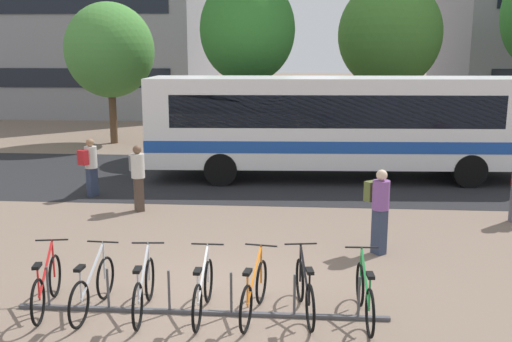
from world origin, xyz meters
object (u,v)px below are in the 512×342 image
parked_bicycle_white_3 (203,292)px  parked_bicycle_black_5 (305,291)px  parked_bicycle_orange_4 (254,293)px  commuter_red_pack_3 (90,163)px  commuter_olive_pack_2 (379,205)px  street_tree_1 (390,35)px  parked_bicycle_green_6 (365,296)px  parked_bicycle_silver_1 (93,289)px  parked_bicycle_silver_2 (144,290)px  street_tree_0 (110,50)px  commuter_grey_pack_1 (138,173)px  street_tree_2 (247,30)px  city_bus (343,123)px  parked_bicycle_red_0 (47,286)px

parked_bicycle_white_3 → parked_bicycle_black_5: size_ratio=1.01×
parked_bicycle_orange_4 → commuter_red_pack_3: size_ratio=1.05×
commuter_olive_pack_2 → street_tree_1: street_tree_1 is taller
parked_bicycle_green_6 → street_tree_1: 20.11m
parked_bicycle_silver_1 → parked_bicycle_white_3: 1.73m
parked_bicycle_green_6 → street_tree_1: (3.07, 19.39, 4.35)m
parked_bicycle_silver_2 → street_tree_0: bearing=14.7°
parked_bicycle_green_6 → commuter_grey_pack_1: bearing=39.5°
parked_bicycle_black_5 → commuter_olive_pack_2: 3.31m
parked_bicycle_green_6 → commuter_red_pack_3: (-6.82, 7.06, 0.55)m
commuter_red_pack_3 → street_tree_2: size_ratio=0.24×
city_bus → street_tree_1: 10.27m
parked_bicycle_white_3 → street_tree_0: size_ratio=0.28×
parked_bicycle_silver_2 → street_tree_1: street_tree_1 is taller
parked_bicycle_silver_2 → commuter_red_pack_3: (-3.44, 7.11, 0.55)m
city_bus → parked_bicycle_black_5: (-1.25, -9.85, -1.39)m
parked_bicycle_white_3 → parked_bicycle_silver_1: bearing=90.8°
parked_bicycle_white_3 → street_tree_0: street_tree_0 is taller
city_bus → parked_bicycle_green_6: size_ratio=7.03×
commuter_olive_pack_2 → street_tree_0: (-9.79, 13.41, 3.02)m
street_tree_0 → street_tree_1: size_ratio=0.83×
street_tree_0 → parked_bicycle_white_3: bearing=-67.7°
parked_bicycle_green_6 → commuter_grey_pack_1: 7.67m
parked_bicycle_red_0 → parked_bicycle_green_6: (4.94, 0.02, 0.00)m
commuter_olive_pack_2 → commuter_red_pack_3: commuter_olive_pack_2 is taller
parked_bicycle_silver_1 → parked_bicycle_black_5: same height
parked_bicycle_white_3 → parked_bicycle_orange_4: size_ratio=1.01×
parked_bicycle_red_0 → commuter_grey_pack_1: size_ratio=1.01×
commuter_grey_pack_1 → parked_bicycle_silver_1: bearing=-21.8°
commuter_grey_pack_1 → parked_bicycle_silver_2: bearing=-14.2°
parked_bicycle_silver_2 → parked_bicycle_orange_4: (1.70, 0.03, 0.00)m
parked_bicycle_white_3 → parked_bicycle_red_0: bearing=89.9°
city_bus → parked_bicycle_white_3: city_bus is taller
commuter_grey_pack_1 → parked_bicycle_black_5: bearing=6.0°
city_bus → commuter_grey_pack_1: size_ratio=7.15×
parked_bicycle_green_6 → commuter_olive_pack_2: 3.11m
parked_bicycle_black_5 → parked_bicycle_orange_4: bearing=89.8°
parked_bicycle_silver_2 → street_tree_1: bearing=-23.2°
parked_bicycle_orange_4 → parked_bicycle_white_3: bearing=100.2°
city_bus → parked_bicycle_orange_4: 10.26m
city_bus → commuter_grey_pack_1: bearing=-144.8°
parked_bicycle_black_5 → street_tree_0: bearing=18.5°
parked_bicycle_white_3 → street_tree_1: street_tree_1 is taller
parked_bicycle_orange_4 → commuter_grey_pack_1: 6.69m
parked_bicycle_orange_4 → street_tree_2: street_tree_2 is taller
parked_bicycle_silver_1 → commuter_red_pack_3: 7.61m
parked_bicycle_white_3 → commuter_olive_pack_2: (3.04, 3.02, 0.62)m
city_bus → parked_bicycle_red_0: 11.36m
parked_bicycle_silver_1 → street_tree_0: size_ratio=0.28×
parked_bicycle_silver_1 → parked_bicycle_silver_2: (0.81, 0.01, 0.00)m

